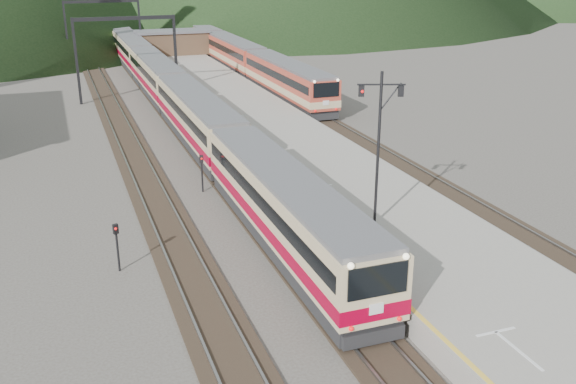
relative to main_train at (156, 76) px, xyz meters
name	(u,v)px	position (x,y,z in m)	size (l,w,h in m)	color
track_main	(192,135)	(0.00, -16.61, -1.86)	(2.60, 200.00, 0.23)	black
track_far	(127,141)	(-5.00, -16.61, -1.86)	(2.60, 200.00, 0.23)	black
track_second	(326,123)	(11.50, -16.61, -1.86)	(2.60, 200.00, 0.23)	black
platform	(267,130)	(5.60, -18.61, -1.42)	(8.00, 100.00, 1.00)	gray
gantry_near	(126,42)	(-2.85, -1.61, 3.66)	(9.55, 0.25, 8.00)	black
gantry_far	(103,19)	(-2.85, 23.39, 3.66)	(9.55, 0.25, 8.00)	black
station_shed	(172,42)	(5.60, 21.39, 0.65)	(9.40, 4.40, 3.10)	#4D3928
main_train	(156,76)	(0.00, 0.00, 0.00)	(2.78, 95.32, 3.39)	tan
second_train	(234,54)	(11.50, 12.36, 0.02)	(2.80, 57.51, 3.42)	#AD3F2E
signal_mast	(379,134)	(4.26, -39.34, 3.59)	(2.09, 0.86, 7.44)	black
short_signal_b	(202,168)	(-2.05, -29.33, -0.46)	(0.26, 0.22, 2.27)	black
short_signal_c	(117,241)	(-7.89, -38.16, -0.46)	(0.26, 0.22, 2.27)	black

